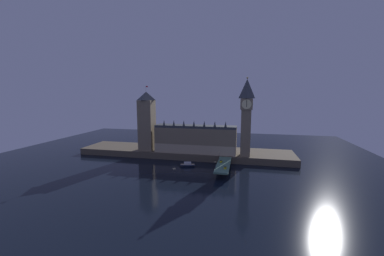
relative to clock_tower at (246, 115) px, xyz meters
name	(u,v)px	position (x,y,z in m)	size (l,w,h in m)	color
ground_plane	(174,166)	(-62.19, -25.97, -45.14)	(400.00, 400.00, 0.00)	black
embankment	(185,152)	(-62.19, 13.03, -41.91)	(220.00, 42.00, 6.47)	brown
parliament_hall	(195,139)	(-48.45, 2.49, -25.09)	(80.16, 16.30, 32.68)	#7F7056
clock_tower	(246,115)	(0.00, 0.00, 0.00)	(11.05, 11.16, 72.91)	#7F7056
victoria_tower	(147,121)	(-99.70, 2.79, -8.47)	(14.82, 14.82, 66.12)	#7F7056
bridge	(223,166)	(-17.52, -30.97, -40.44)	(10.98, 46.00, 6.34)	#4C7560
car_northbound_lead	(221,161)	(-19.94, -26.19, -38.10)	(1.94, 4.71, 1.51)	yellow
car_southbound_lead	(225,168)	(-15.11, -43.07, -38.12)	(2.05, 4.79, 1.46)	yellow
pedestrian_near_rail	(216,167)	(-22.35, -44.15, -37.85)	(0.38, 0.38, 1.81)	black
pedestrian_mid_walk	(229,164)	(-12.69, -32.14, -37.92)	(0.38, 0.38, 1.67)	black
pedestrian_far_rail	(219,159)	(-22.35, -21.47, -37.89)	(0.38, 0.38, 1.73)	black
street_lamp_near	(215,164)	(-22.75, -45.69, -34.95)	(1.34, 0.60, 6.16)	#2D3333
street_lamp_far	(219,154)	(-22.75, -16.25, -34.57)	(1.34, 0.60, 6.78)	#2D3333
boat_upstream	(188,165)	(-49.83, -24.85, -43.63)	(14.37, 6.90, 4.16)	#1E2842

